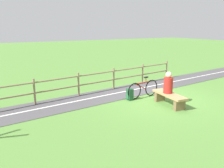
% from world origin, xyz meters
% --- Properties ---
extents(ground_plane, '(80.00, 80.00, 0.00)m').
position_xyz_m(ground_plane, '(0.00, 0.00, 0.00)').
color(ground_plane, '#548438').
extents(paved_path, '(5.23, 36.01, 0.02)m').
position_xyz_m(paved_path, '(1.32, 4.00, 0.01)').
color(paved_path, '#4C494C').
rests_on(paved_path, ground_plane).
extents(path_centre_line, '(3.12, 31.87, 0.00)m').
position_xyz_m(path_centre_line, '(1.32, 4.00, 0.02)').
color(path_centre_line, silver).
rests_on(path_centre_line, paved_path).
extents(bench, '(1.68, 0.66, 0.47)m').
position_xyz_m(bench, '(-0.88, 0.29, 0.32)').
color(bench, '#A88456').
rests_on(bench, ground_plane).
extents(person_seated, '(0.40, 0.40, 0.84)m').
position_xyz_m(person_seated, '(-0.77, 0.27, 0.84)').
color(person_seated, '#B2231E').
rests_on(person_seated, bench).
extents(bicycle, '(0.22, 1.71, 0.90)m').
position_xyz_m(bicycle, '(0.46, 0.52, 0.38)').
color(bicycle, black).
rests_on(bicycle, ground_plane).
extents(backpack, '(0.28, 0.24, 0.48)m').
position_xyz_m(backpack, '(0.47, 1.22, 0.24)').
color(backpack, '#1E4C2D').
rests_on(backpack, ground_plane).
extents(fence_roadside, '(1.60, 11.79, 1.04)m').
position_xyz_m(fence_roadside, '(2.11, 2.80, 0.62)').
color(fence_roadside, '#847051').
rests_on(fence_roadside, ground_plane).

